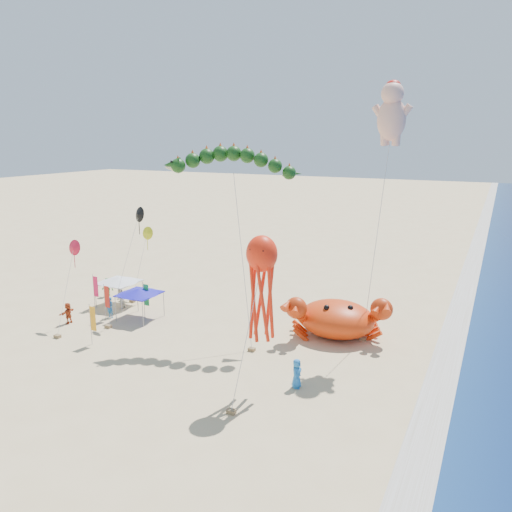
{
  "coord_description": "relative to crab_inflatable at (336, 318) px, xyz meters",
  "views": [
    {
      "loc": [
        14.24,
        -31.06,
        15.29
      ],
      "look_at": [
        -2.0,
        2.0,
        6.5
      ],
      "focal_mm": 35.0,
      "sensor_mm": 36.0,
      "label": 1
    }
  ],
  "objects": [
    {
      "name": "ground",
      "position": [
        -3.65,
        -4.66,
        -1.57
      ],
      "size": [
        320.0,
        320.0,
        0.0
      ],
      "primitive_type": "plane",
      "color": "#D1B784",
      "rests_on": "ground"
    },
    {
      "name": "feather_flags",
      "position": [
        -18.0,
        -5.3,
        0.45
      ],
      "size": [
        6.3,
        6.42,
        3.2
      ],
      "color": "gray",
      "rests_on": "ground"
    },
    {
      "name": "canopy_blue",
      "position": [
        -16.33,
        -3.57,
        0.88
      ],
      "size": [
        3.43,
        3.43,
        2.71
      ],
      "color": "gray",
      "rests_on": "ground"
    },
    {
      "name": "foam_strip",
      "position": [
        8.35,
        -4.66,
        -1.56
      ],
      "size": [
        320.0,
        320.0,
        0.0
      ],
      "primitive_type": "plane",
      "color": "silver",
      "rests_on": "ground"
    },
    {
      "name": "crab_inflatable",
      "position": [
        0.0,
        0.0,
        0.0
      ],
      "size": [
        8.11,
        6.94,
        3.55
      ],
      "color": "red",
      "rests_on": "ground"
    },
    {
      "name": "dragon_kite",
      "position": [
        -7.63,
        -2.75,
        11.63
      ],
      "size": [
        10.04,
        5.54,
        14.32
      ],
      "color": "#11390F",
      "rests_on": "ground"
    },
    {
      "name": "beachgoers",
      "position": [
        -17.32,
        -4.45,
        -0.64
      ],
      "size": [
        24.58,
        9.99,
        1.89
      ],
      "color": "#1C64A8",
      "rests_on": "ground"
    },
    {
      "name": "small_kites",
      "position": [
        -18.86,
        -2.71,
        4.93
      ],
      "size": [
        5.47,
        12.43,
        9.7
      ],
      "color": "red",
      "rests_on": "ground"
    },
    {
      "name": "cherub_kite",
      "position": [
        3.19,
        0.76,
        15.42
      ],
      "size": [
        2.31,
        1.78,
        19.12
      ],
      "color": "#FFB69B",
      "rests_on": "ground"
    },
    {
      "name": "octopus_kite",
      "position": [
        -1.45,
        -10.47,
        5.61
      ],
      "size": [
        1.88,
        4.03,
        9.83
      ],
      "color": "#FE280D",
      "rests_on": "ground"
    },
    {
      "name": "canopy_white",
      "position": [
        -20.33,
        -1.59,
        0.88
      ],
      "size": [
        3.57,
        3.57,
        2.71
      ],
      "color": "gray",
      "rests_on": "ground"
    }
  ]
}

